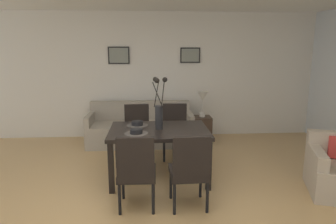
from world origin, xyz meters
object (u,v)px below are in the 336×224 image
object	(u,v)px
framed_picture_left	(119,55)
table_lamp	(202,98)
dining_chair_near_right	(137,129)
sofa	(140,129)
bowl_near_left	(136,131)
dining_table	(159,135)
dining_chair_near_left	(136,169)
side_table	(202,129)
dining_chair_far_right	(175,128)
centerpiece_vase	(159,110)
dining_chair_far_left	(190,168)
framed_picture_center	(190,55)
bowl_near_right	(137,123)

from	to	relation	value
framed_picture_left	table_lamp	bearing A→B (deg)	-16.75
dining_chair_near_right	sofa	bearing A→B (deg)	87.77
sofa	bowl_near_left	bearing A→B (deg)	-90.11
framed_picture_left	dining_table	bearing A→B (deg)	-71.42
dining_chair_near_left	side_table	distance (m)	2.86
dining_chair_near_right	dining_chair_far_right	size ratio (longest dim) A/B	1.00
bowl_near_left	dining_chair_far_right	bearing A→B (deg)	60.86
bowl_near_left	dining_chair_near_left	bearing A→B (deg)	-88.19
dining_chair_near_right	centerpiece_vase	xyz separation A→B (m)	(0.34, -0.88, 0.51)
dining_chair_near_right	dining_chair_far_left	xyz separation A→B (m)	(0.66, -1.78, 0.00)
table_lamp	bowl_near_left	bearing A→B (deg)	-122.92
bowl_near_left	framed_picture_center	distance (m)	2.80
framed_picture_left	framed_picture_center	distance (m)	1.48
table_lamp	framed_picture_left	world-z (taller)	framed_picture_left
bowl_near_left	framed_picture_center	world-z (taller)	framed_picture_center
dining_chair_near_right	bowl_near_left	bearing A→B (deg)	-88.50
dining_table	framed_picture_left	world-z (taller)	framed_picture_left
dining_chair_far_left	table_lamp	size ratio (longest dim) A/B	1.80
dining_chair_near_left	side_table	xyz separation A→B (m)	(1.22, 2.57, -0.25)
table_lamp	centerpiece_vase	bearing A→B (deg)	-118.67
dining_chair_near_left	dining_chair_far_right	bearing A→B (deg)	71.27
dining_chair_far_right	bowl_near_right	xyz separation A→B (m)	(-0.62, -0.67, 0.27)
sofa	side_table	distance (m)	1.24
dining_chair_near_right	centerpiece_vase	size ratio (longest dim) A/B	1.25
dining_chair_near_right	dining_chair_near_left	bearing A→B (deg)	-88.38
dining_chair_far_right	bowl_near_right	size ratio (longest dim) A/B	5.41
dining_chair_far_right	side_table	xyz separation A→B (m)	(0.62, 0.80, -0.25)
dining_table	centerpiece_vase	world-z (taller)	centerpiece_vase
dining_table	framed_picture_center	size ratio (longest dim) A/B	3.38
sofa	side_table	world-z (taller)	sofa
centerpiece_vase	framed_picture_center	xyz separation A→B (m)	(0.74, 2.19, 0.70)
dining_table	dining_chair_near_right	xyz separation A→B (m)	(-0.34, 0.88, -0.14)
sofa	framed_picture_center	distance (m)	1.85
bowl_near_left	table_lamp	size ratio (longest dim) A/B	0.33
centerpiece_vase	sofa	world-z (taller)	centerpiece_vase
dining_chair_near_left	side_table	size ratio (longest dim) A/B	1.77
dining_table	sofa	bearing A→B (deg)	100.30
sofa	dining_chair_far_right	bearing A→B (deg)	-53.03
dining_chair_far_left	centerpiece_vase	size ratio (longest dim) A/B	1.25
dining_chair_near_left	dining_chair_near_right	bearing A→B (deg)	91.62
dining_chair_near_right	bowl_near_left	world-z (taller)	dining_chair_near_right
dining_chair_far_left	dining_chair_near_left	bearing A→B (deg)	178.17
dining_chair_near_left	dining_chair_near_right	xyz separation A→B (m)	(-0.05, 1.76, 0.00)
dining_chair_near_right	framed_picture_center	world-z (taller)	framed_picture_center
dining_chair_near_right	side_table	xyz separation A→B (m)	(1.27, 0.81, -0.25)
dining_chair_near_left	centerpiece_vase	xyz separation A→B (m)	(0.30, 0.88, 0.51)
dining_chair_far_right	sofa	bearing A→B (deg)	126.97
dining_chair_near_right	framed_picture_left	bearing A→B (deg)	106.67
bowl_near_left	side_table	world-z (taller)	bowl_near_left
sofa	framed_picture_center	world-z (taller)	framed_picture_center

